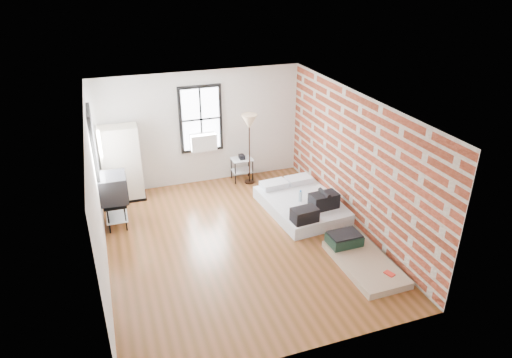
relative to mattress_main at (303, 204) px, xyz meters
name	(u,v)px	position (x,y,z in m)	size (l,w,h in m)	color
ground	(239,242)	(-1.75, -0.74, -0.18)	(6.00, 6.00, 0.00)	#5A3717
room_shell	(243,154)	(-1.52, -0.38, 1.55)	(5.02, 6.02, 2.80)	silver
mattress_main	(303,204)	(0.00, 0.00, 0.00)	(1.70, 2.20, 0.67)	white
mattress_bare	(360,257)	(0.18, -2.12, -0.07)	(0.91, 1.70, 0.36)	tan
wardrobe	(122,164)	(-3.70, 1.91, 0.70)	(0.91, 0.54, 1.78)	black
side_table	(242,163)	(-0.81, 1.98, 0.28)	(0.52, 0.42, 0.69)	black
floor_lamp	(249,125)	(-0.67, 1.78, 1.35)	(0.38, 0.38, 1.78)	black
tv_stand	(113,189)	(-3.96, 0.79, 0.63)	(0.58, 0.82, 1.13)	black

